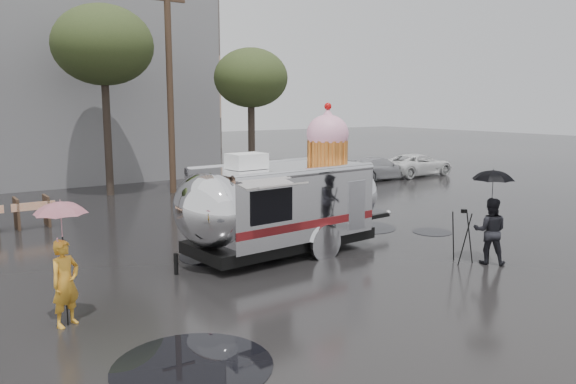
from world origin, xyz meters
TOP-DOWN VIEW (x-y plane):
  - ground at (0.00, 0.00)m, footprint 120.00×120.00m
  - puddles at (-0.98, 0.44)m, footprint 14.05×10.95m
  - utility_pole at (2.50, 14.00)m, footprint 1.60×0.28m
  - tree_mid at (0.00, 15.00)m, footprint 4.20×4.20m
  - tree_right at (6.00, 13.00)m, footprint 3.36×3.36m
  - parked_cars at (11.78, 12.00)m, footprint 13.20×1.90m
  - airstream_trailer at (1.00, 2.87)m, footprint 7.56×3.22m
  - person_left at (-5.09, 0.89)m, footprint 0.68×0.60m
  - umbrella_pink at (-5.09, 0.89)m, footprint 1.13×1.13m
  - person_right at (4.60, -0.94)m, footprint 0.84×0.90m
  - umbrella_black at (4.60, -0.94)m, footprint 1.24×1.24m
  - tripod at (4.08, -0.53)m, footprint 0.53×0.57m

SIDE VIEW (x-z plane):
  - ground at x=0.00m, z-range 0.00..0.00m
  - puddles at x=-0.98m, z-range 0.00..0.01m
  - parked_cars at x=11.78m, z-range -0.03..1.47m
  - person_left at x=-5.09m, z-range 0.00..1.59m
  - tripod at x=4.08m, z-range 0.11..1.49m
  - person_right at x=4.60m, z-range 0.00..1.67m
  - airstream_trailer at x=1.00m, z-range -0.61..3.47m
  - umbrella_pink at x=-5.09m, z-range 0.77..3.09m
  - umbrella_black at x=4.60m, z-range 0.77..3.17m
  - utility_pole at x=2.50m, z-range 0.12..9.12m
  - tree_right at x=6.00m, z-range 1.85..8.27m
  - tree_mid at x=0.00m, z-range 2.33..10.35m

